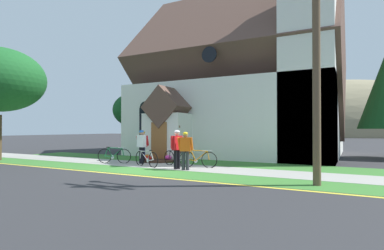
{
  "coord_description": "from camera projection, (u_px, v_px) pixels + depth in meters",
  "views": [
    {
      "loc": [
        7.8,
        -10.72,
        1.74
      ],
      "look_at": [
        0.16,
        3.71,
        1.94
      ],
      "focal_mm": 28.68,
      "sensor_mm": 36.0,
      "label": 1
    }
  ],
  "objects": [
    {
      "name": "ground",
      "position": [
        192.0,
        161.0,
        16.63
      ],
      "size": [
        140.0,
        140.0,
        0.0
      ],
      "primitive_type": "plane",
      "color": "#2B2B2D"
    },
    {
      "name": "sidewalk_slab",
      "position": [
        177.0,
        167.0,
        13.95
      ],
      "size": [
        32.0,
        2.08,
        0.01
      ],
      "primitive_type": "cube",
      "color": "#99968E",
      "rests_on": "ground"
    },
    {
      "name": "grass_verge",
      "position": [
        153.0,
        172.0,
        12.25
      ],
      "size": [
        32.0,
        1.78,
        0.01
      ],
      "primitive_type": "cube",
      "color": "#38722D",
      "rests_on": "ground"
    },
    {
      "name": "church_lawn",
      "position": [
        200.0,
        162.0,
        15.96
      ],
      "size": [
        24.0,
        2.47,
        0.01
      ],
      "primitive_type": "cube",
      "color": "#38722D",
      "rests_on": "ground"
    },
    {
      "name": "curb_paint_stripe",
      "position": [
        137.0,
        176.0,
        11.33
      ],
      "size": [
        28.0,
        0.16,
        0.01
      ],
      "primitive_type": "cube",
      "color": "yellow",
      "rests_on": "ground"
    },
    {
      "name": "church_building",
      "position": [
        243.0,
        86.0,
        21.46
      ],
      "size": [
        13.23,
        12.57,
        12.91
      ],
      "color": "silver",
      "rests_on": "ground"
    },
    {
      "name": "church_sign",
      "position": [
        164.0,
        138.0,
        16.82
      ],
      "size": [
        2.07,
        0.26,
        1.91
      ],
      "color": "#7F6047",
      "rests_on": "ground"
    },
    {
      "name": "flower_bed",
      "position": [
        158.0,
        160.0,
        16.37
      ],
      "size": [
        2.07,
        2.07,
        0.34
      ],
      "color": "#382319",
      "rests_on": "ground"
    },
    {
      "name": "bicycle_black",
      "position": [
        176.0,
        158.0,
        14.34
      ],
      "size": [
        1.66,
        0.53,
        0.82
      ],
      "color": "black",
      "rests_on": "ground"
    },
    {
      "name": "bicycle_red",
      "position": [
        114.0,
        155.0,
        15.48
      ],
      "size": [
        1.69,
        0.59,
        0.84
      ],
      "color": "black",
      "rests_on": "ground"
    },
    {
      "name": "bicycle_orange",
      "position": [
        147.0,
        159.0,
        14.08
      ],
      "size": [
        1.68,
        0.6,
        0.8
      ],
      "color": "black",
      "rests_on": "ground"
    },
    {
      "name": "bicycle_yellow",
      "position": [
        198.0,
        159.0,
        13.76
      ],
      "size": [
        1.78,
        0.3,
        0.84
      ],
      "color": "black",
      "rests_on": "ground"
    },
    {
      "name": "cyclist_in_blue_jersey",
      "position": [
        185.0,
        148.0,
        12.83
      ],
      "size": [
        0.63,
        0.34,
        1.61
      ],
      "color": "#2D2D33",
      "rests_on": "ground"
    },
    {
      "name": "cyclist_in_red_jersey",
      "position": [
        141.0,
        144.0,
        15.2
      ],
      "size": [
        0.63,
        0.39,
        1.67
      ],
      "color": "black",
      "rests_on": "ground"
    },
    {
      "name": "cyclist_in_white_jersey",
      "position": [
        143.0,
        144.0,
        15.77
      ],
      "size": [
        0.33,
        0.7,
        1.62
      ],
      "color": "#191E38",
      "rests_on": "ground"
    },
    {
      "name": "cyclist_in_yellow_jersey",
      "position": [
        177.0,
        146.0,
        13.14
      ],
      "size": [
        0.31,
        0.7,
        1.68
      ],
      "color": "black",
      "rests_on": "ground"
    },
    {
      "name": "utility_pole",
      "position": [
        313.0,
        20.0,
        9.5
      ],
      "size": [
        3.12,
        0.28,
        9.24
      ],
      "color": "brown",
      "rests_on": "ground"
    },
    {
      "name": "yard_deciduous_tree",
      "position": [
        135.0,
        110.0,
        22.86
      ],
      "size": [
        3.23,
        3.23,
        4.42
      ],
      "color": "#3D2D1E",
      "rests_on": "ground"
    },
    {
      "name": "distant_hill",
      "position": [
        290.0,
        135.0,
        79.38
      ],
      "size": [
        103.89,
        37.69,
        27.56
      ],
      "primitive_type": "ellipsoid",
      "color": "#847A5B",
      "rests_on": "ground"
    }
  ]
}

